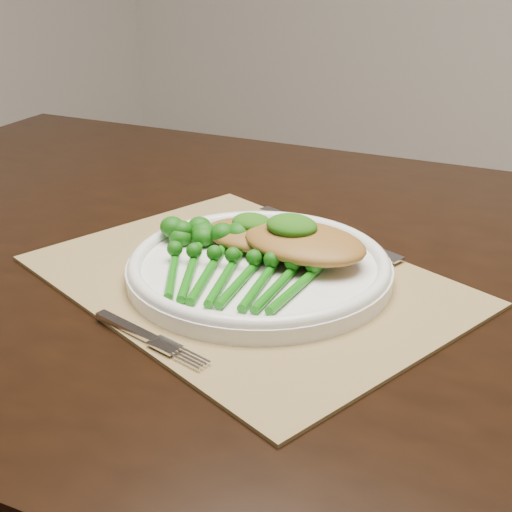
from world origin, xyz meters
The scene contains 10 objects.
dining_table centered at (0.07, 0.04, 0.38)m, with size 1.71×1.12×0.75m.
placemat centered at (0.01, -0.06, 0.75)m, with size 0.45×0.33×0.00m, color olive.
dinner_plate centered at (0.02, -0.04, 0.77)m, with size 0.29×0.29×0.03m.
knife centered at (0.01, 0.10, 0.76)m, with size 0.22×0.07×0.01m.
fork centered at (0.02, -0.21, 0.76)m, with size 0.15×0.03×0.00m.
chicken_fillet_left centered at (-0.01, -0.01, 0.78)m, with size 0.12×0.08×0.02m, color olive.
chicken_fillet_right centered at (0.06, -0.01, 0.79)m, with size 0.14×0.10×0.03m, color olive.
pesto_dollop_left centered at (-0.02, 0.00, 0.80)m, with size 0.05×0.04×0.02m, color #16480A.
pesto_dollop_right centered at (0.04, -0.01, 0.81)m, with size 0.06×0.05×0.02m, color #16480A.
broccolini_bundle centered at (0.02, -0.09, 0.78)m, with size 0.21×0.22×0.04m.
Camera 1 is at (0.40, -0.63, 1.10)m, focal length 50.00 mm.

